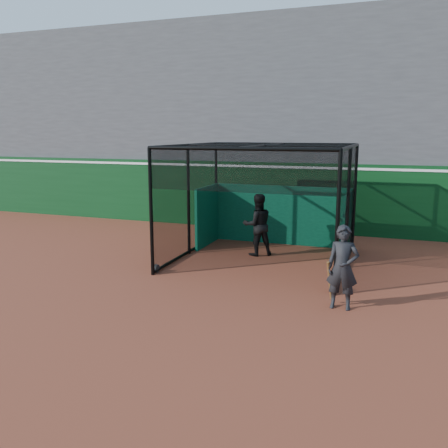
% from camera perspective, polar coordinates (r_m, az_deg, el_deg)
% --- Properties ---
extents(ground, '(120.00, 120.00, 0.00)m').
position_cam_1_polar(ground, '(10.11, -4.70, -9.82)').
color(ground, brown).
rests_on(ground, ground).
extents(outfield_wall, '(50.00, 0.50, 2.50)m').
position_cam_1_polar(outfield_wall, '(17.69, 6.66, 3.45)').
color(outfield_wall, '#0A3714').
rests_on(outfield_wall, ground).
extents(grandstand, '(50.00, 7.85, 8.95)m').
position_cam_1_polar(grandstand, '(21.25, 9.23, 13.26)').
color(grandstand, '#4C4C4F').
rests_on(grandstand, ground).
extents(batting_cage, '(4.65, 4.70, 3.21)m').
position_cam_1_polar(batting_cage, '(13.25, 4.79, 2.36)').
color(batting_cage, black).
rests_on(batting_cage, ground).
extents(batter, '(1.12, 1.06, 1.82)m').
position_cam_1_polar(batter, '(13.94, 4.05, -0.09)').
color(batter, black).
rests_on(batter, ground).
extents(on_deck_player, '(0.64, 0.43, 1.75)m').
position_cam_1_polar(on_deck_player, '(9.98, 14.07, -5.11)').
color(on_deck_player, black).
rests_on(on_deck_player, ground).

